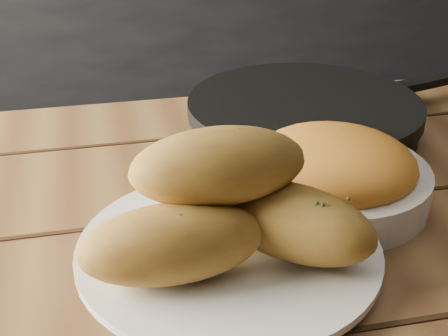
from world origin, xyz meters
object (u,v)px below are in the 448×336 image
(plate, at_px, (229,252))
(bowl, at_px, (333,173))
(bread_rolls, at_px, (223,204))
(skillet, at_px, (305,114))

(plate, relative_size, bowl, 1.35)
(plate, relative_size, bread_rolls, 1.05)
(bowl, bearing_deg, skillet, 80.14)
(bread_rolls, bearing_deg, plate, 30.96)
(plate, distance_m, skillet, 0.32)
(skillet, relative_size, bowl, 2.09)
(bread_rolls, xyz_separation_m, bowl, (0.14, 0.09, -0.03))
(bread_rolls, distance_m, bowl, 0.17)
(skillet, bearing_deg, bread_rolls, -122.41)
(bread_rolls, height_order, skillet, bread_rolls)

